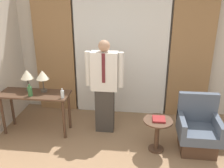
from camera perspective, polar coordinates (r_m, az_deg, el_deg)
wall_back at (r=5.07m, az=2.15°, el=8.16°), size 10.00×0.06×2.70m
curtain_sheer_center at (r=4.96m, az=2.01°, el=7.14°), size 1.83×0.06×2.58m
curtain_drape_left at (r=5.24m, az=-13.02°, el=7.39°), size 0.80×0.06×2.58m
curtain_drape_right at (r=5.04m, az=17.64°, el=6.37°), size 0.80×0.06×2.58m
desk at (r=4.64m, az=-17.16°, el=-3.49°), size 1.24×0.46×0.76m
table_lamp_left at (r=4.63m, az=-18.86°, el=1.90°), size 0.22×0.22×0.39m
table_lamp_right at (r=4.52m, az=-15.62°, el=1.79°), size 0.22×0.22×0.39m
bottle_near_edge at (r=4.26m, az=-11.27°, el=-2.26°), size 0.06×0.06×0.17m
bottle_by_lamp at (r=4.47m, az=-18.24°, el=-1.59°), size 0.08×0.08×0.21m
person at (r=4.35m, az=-1.71°, el=-0.05°), size 0.66×0.22×1.70m
armchair at (r=4.33m, az=18.99°, el=-10.20°), size 0.63×0.61×0.91m
side_table at (r=4.12m, az=10.31°, el=-10.26°), size 0.46×0.46×0.55m
book at (r=4.02m, az=10.66°, el=-7.90°), size 0.20×0.21×0.03m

